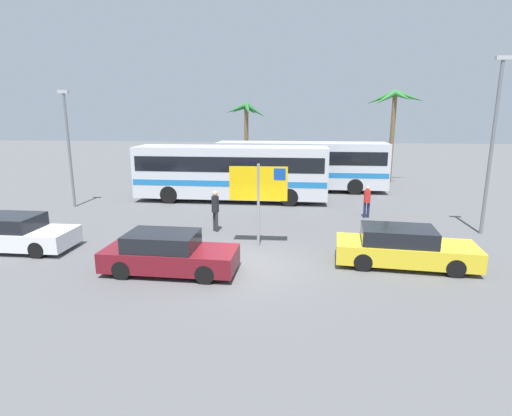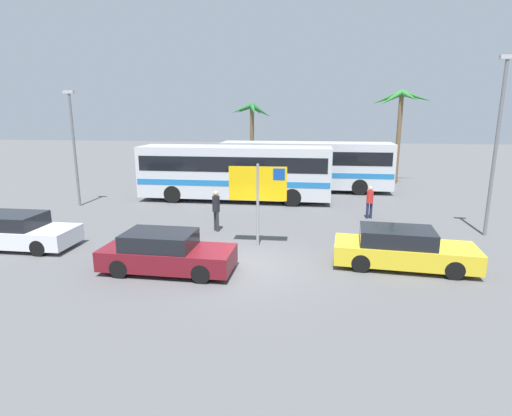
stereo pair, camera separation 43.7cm
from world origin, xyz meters
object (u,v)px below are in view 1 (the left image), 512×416
at_px(bus_front_coach, 231,170).
at_px(bus_rear_coach, 301,164).
at_px(pedestrian_crossing_lot, 367,199).
at_px(ferry_sign, 260,187).
at_px(car_white, 14,233).
at_px(car_yellow, 403,248).
at_px(pedestrian_by_bus, 215,207).
at_px(car_maroon, 168,253).

relative_size(bus_front_coach, bus_rear_coach, 1.00).
bearing_deg(bus_rear_coach, pedestrian_crossing_lot, -65.46).
height_order(ferry_sign, car_white, ferry_sign).
relative_size(bus_front_coach, ferry_sign, 3.45).
bearing_deg(pedestrian_crossing_lot, bus_rear_coach, 12.50).
xyz_separation_m(car_yellow, pedestrian_by_bus, (-7.12, 3.37, 0.43)).
relative_size(bus_front_coach, pedestrian_by_bus, 6.15).
relative_size(bus_rear_coach, car_white, 2.57).
bearing_deg(car_yellow, bus_rear_coach, 109.08).
bearing_deg(bus_front_coach, car_maroon, -90.88).
relative_size(bus_front_coach, car_maroon, 2.57).
bearing_deg(pedestrian_crossing_lot, car_yellow, 169.79).
relative_size(ferry_sign, car_white, 0.74).
distance_m(car_white, car_maroon, 6.68).
height_order(car_white, car_maroon, same).
bearing_deg(ferry_sign, bus_front_coach, 105.32).
height_order(bus_rear_coach, car_maroon, bus_rear_coach).
xyz_separation_m(car_maroon, pedestrian_by_bus, (0.55, 4.81, 0.43)).
height_order(car_white, pedestrian_by_bus, pedestrian_by_bus).
distance_m(ferry_sign, car_yellow, 5.53).
distance_m(bus_rear_coach, car_yellow, 14.12).
relative_size(car_maroon, pedestrian_crossing_lot, 2.71).
bearing_deg(car_white, car_maroon, -13.68).
distance_m(bus_front_coach, car_yellow, 12.43).
bearing_deg(pedestrian_crossing_lot, car_white, 102.56).
relative_size(car_maroon, pedestrian_by_bus, 2.40).
distance_m(car_white, pedestrian_crossing_lot, 15.35).
height_order(car_yellow, car_maroon, same).
relative_size(ferry_sign, car_yellow, 0.68).
xyz_separation_m(ferry_sign, car_maroon, (-2.66, -3.03, -1.69)).
height_order(bus_rear_coach, car_yellow, bus_rear_coach).
relative_size(bus_rear_coach, ferry_sign, 3.45).
distance_m(car_yellow, pedestrian_by_bus, 7.89).
bearing_deg(pedestrian_by_bus, bus_rear_coach, -153.60).
bearing_deg(car_maroon, car_yellow, 11.88).
distance_m(bus_front_coach, car_white, 11.82).
distance_m(bus_rear_coach, car_maroon, 15.70).
distance_m(car_maroon, pedestrian_crossing_lot, 10.92).
height_order(ferry_sign, car_yellow, ferry_sign).
height_order(ferry_sign, car_maroon, ferry_sign).
bearing_deg(pedestrian_by_bus, car_white, -19.30).
bearing_deg(ferry_sign, pedestrian_by_bus, 138.40).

